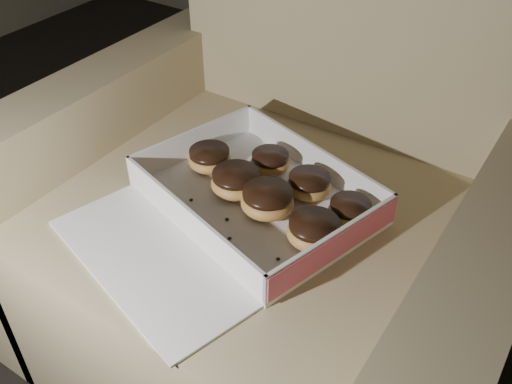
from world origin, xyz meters
The scene contains 13 objects.
armchair centered at (-0.06, 0.80, 0.30)m, with size 0.91×0.76×0.95m.
bakery_box centered at (-0.07, 0.69, 0.44)m, with size 0.49×0.54×0.07m.
donut_a centered at (0.07, 0.69, 0.45)m, with size 0.09×0.09×0.04m.
donut_b centered at (-0.09, 0.82, 0.45)m, with size 0.07×0.07×0.04m.
donut_c centered at (0.01, 0.79, 0.45)m, with size 0.08×0.08×0.04m.
donut_d centered at (-0.19, 0.76, 0.45)m, with size 0.08×0.08×0.04m.
donut_e centered at (-0.11, 0.73, 0.46)m, with size 0.09×0.09×0.04m.
donut_f centered at (-0.03, 0.71, 0.46)m, with size 0.09×0.09×0.05m.
donut_g centered at (0.10, 0.77, 0.45)m, with size 0.07×0.07×0.04m.
crumb_a centered at (-0.08, 0.66, 0.43)m, with size 0.01×0.01×0.00m, color black.
crumb_b centered at (0.05, 0.62, 0.43)m, with size 0.01×0.01×0.00m, color black.
crumb_c centered at (-0.16, 0.66, 0.43)m, with size 0.01×0.01×0.00m, color black.
crumb_d centered at (-0.04, 0.62, 0.43)m, with size 0.01×0.01×0.00m, color black.
Camera 1 is at (0.37, 0.07, 1.07)m, focal length 40.00 mm.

